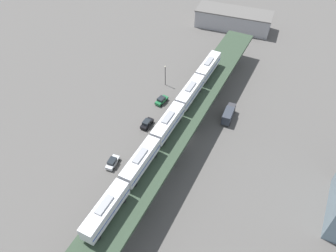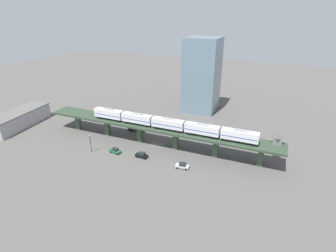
% 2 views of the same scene
% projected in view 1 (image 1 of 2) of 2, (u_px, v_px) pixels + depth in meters
% --- Properties ---
extents(ground_plane, '(400.00, 400.00, 0.00)m').
position_uv_depth(ground_plane, '(183.00, 139.00, 85.40)').
color(ground_plane, '#514F4C').
extents(elevated_viaduct, '(9.15, 92.07, 7.82)m').
position_uv_depth(elevated_viaduct, '(184.00, 120.00, 80.58)').
color(elevated_viaduct, '#2C3D2C').
rests_on(elevated_viaduct, ground).
extents(subway_train, '(3.34, 62.42, 4.45)m').
position_uv_depth(subway_train, '(168.00, 123.00, 74.72)').
color(subway_train, silver).
rests_on(subway_train, elevated_viaduct).
extents(street_car_green, '(2.42, 4.61, 1.89)m').
position_uv_depth(street_car_green, '(161.00, 100.00, 95.05)').
color(street_car_green, '#1E6638').
rests_on(street_car_green, ground).
extents(street_car_silver, '(2.35, 4.58, 1.89)m').
position_uv_depth(street_car_silver, '(112.00, 162.00, 78.54)').
color(street_car_silver, '#B7BABF').
rests_on(street_car_silver, ground).
extents(street_car_black, '(2.02, 4.44, 1.89)m').
position_uv_depth(street_car_black, '(147.00, 123.00, 88.15)').
color(street_car_black, black).
rests_on(street_car_black, ground).
extents(delivery_truck, '(2.87, 7.36, 3.20)m').
position_uv_depth(delivery_truck, '(229.00, 114.00, 89.61)').
color(delivery_truck, '#333338').
rests_on(delivery_truck, ground).
extents(street_lamp, '(0.44, 0.44, 6.94)m').
position_uv_depth(street_lamp, '(165.00, 74.00, 98.97)').
color(street_lamp, black).
rests_on(street_lamp, ground).
extents(warehouse_building, '(29.55, 13.43, 6.80)m').
position_uv_depth(warehouse_building, '(233.00, 19.00, 125.71)').
color(warehouse_building, '#99999E').
rests_on(warehouse_building, ground).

